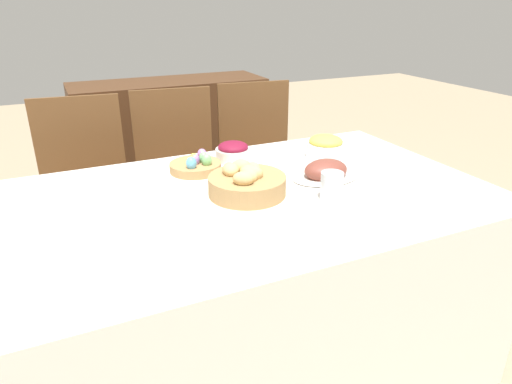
{
  "coord_description": "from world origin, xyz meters",
  "views": [
    {
      "loc": [
        -0.59,
        -1.36,
        1.42
      ],
      "look_at": [
        -0.0,
        -0.08,
        0.81
      ],
      "focal_mm": 32.0,
      "sensor_mm": 36.0,
      "label": 1
    }
  ],
  "objects_px": {
    "knife": "(340,226)",
    "drinking_cup": "(332,186)",
    "chair_far_right": "(260,166)",
    "butter_dish": "(186,227)",
    "ham_platter": "(326,172)",
    "fork": "(248,247)",
    "egg_basket": "(196,165)",
    "pineapple_bowl": "(325,147)",
    "dinner_plate": "(296,235)",
    "beet_salad_bowl": "(233,151)",
    "spoon": "(348,224)",
    "chair_far_left": "(86,193)",
    "chair_far_center": "(179,179)",
    "bread_basket": "(246,183)",
    "sideboard": "(173,146)"
  },
  "relations": [
    {
      "from": "bread_basket",
      "to": "drinking_cup",
      "type": "height_order",
      "value": "bread_basket"
    },
    {
      "from": "egg_basket",
      "to": "beet_salad_bowl",
      "type": "xyz_separation_m",
      "value": [
        0.19,
        0.07,
        0.01
      ]
    },
    {
      "from": "fork",
      "to": "chair_far_right",
      "type": "bearing_deg",
      "value": 63.64
    },
    {
      "from": "beet_salad_bowl",
      "to": "knife",
      "type": "bearing_deg",
      "value": -85.04
    },
    {
      "from": "ham_platter",
      "to": "pineapple_bowl",
      "type": "distance_m",
      "value": 0.26
    },
    {
      "from": "sideboard",
      "to": "beet_salad_bowl",
      "type": "bearing_deg",
      "value": -92.97
    },
    {
      "from": "ham_platter",
      "to": "fork",
      "type": "xyz_separation_m",
      "value": [
        -0.49,
        -0.36,
        -0.02
      ]
    },
    {
      "from": "chair_far_center",
      "to": "ham_platter",
      "type": "xyz_separation_m",
      "value": [
        0.35,
        -0.86,
        0.28
      ]
    },
    {
      "from": "chair_far_left",
      "to": "beet_salad_bowl",
      "type": "xyz_separation_m",
      "value": [
        0.59,
        -0.51,
        0.29
      ]
    },
    {
      "from": "chair_far_right",
      "to": "butter_dish",
      "type": "xyz_separation_m",
      "value": [
        -0.74,
        -1.06,
        0.27
      ]
    },
    {
      "from": "sideboard",
      "to": "pineapple_bowl",
      "type": "relative_size",
      "value": 7.5
    },
    {
      "from": "chair_far_left",
      "to": "sideboard",
      "type": "xyz_separation_m",
      "value": [
        0.65,
        0.79,
        -0.07
      ]
    },
    {
      "from": "dinner_plate",
      "to": "drinking_cup",
      "type": "height_order",
      "value": "drinking_cup"
    },
    {
      "from": "beet_salad_bowl",
      "to": "dinner_plate",
      "type": "xyz_separation_m",
      "value": [
        -0.09,
        -0.71,
        -0.03
      ]
    },
    {
      "from": "beet_salad_bowl",
      "to": "drinking_cup",
      "type": "xyz_separation_m",
      "value": [
        0.15,
        -0.53,
        0.01
      ]
    },
    {
      "from": "chair_far_left",
      "to": "butter_dish",
      "type": "bearing_deg",
      "value": -72.69
    },
    {
      "from": "fork",
      "to": "egg_basket",
      "type": "bearing_deg",
      "value": 85.08
    },
    {
      "from": "ham_platter",
      "to": "drinking_cup",
      "type": "distance_m",
      "value": 0.2
    },
    {
      "from": "knife",
      "to": "butter_dish",
      "type": "height_order",
      "value": "butter_dish"
    },
    {
      "from": "fork",
      "to": "spoon",
      "type": "height_order",
      "value": "same"
    },
    {
      "from": "spoon",
      "to": "butter_dish",
      "type": "bearing_deg",
      "value": 160.25
    },
    {
      "from": "chair_far_center",
      "to": "bread_basket",
      "type": "distance_m",
      "value": 0.93
    },
    {
      "from": "knife",
      "to": "sideboard",
      "type": "bearing_deg",
      "value": 90.15
    },
    {
      "from": "sideboard",
      "to": "drinking_cup",
      "type": "height_order",
      "value": "sideboard"
    },
    {
      "from": "chair_far_center",
      "to": "egg_basket",
      "type": "distance_m",
      "value": 0.65
    },
    {
      "from": "sideboard",
      "to": "knife",
      "type": "bearing_deg",
      "value": -90.17
    },
    {
      "from": "chair_far_center",
      "to": "pineapple_bowl",
      "type": "xyz_separation_m",
      "value": [
        0.49,
        -0.64,
        0.3
      ]
    },
    {
      "from": "egg_basket",
      "to": "pineapple_bowl",
      "type": "height_order",
      "value": "pineapple_bowl"
    },
    {
      "from": "drinking_cup",
      "to": "chair_far_center",
      "type": "bearing_deg",
      "value": 104.04
    },
    {
      "from": "ham_platter",
      "to": "dinner_plate",
      "type": "distance_m",
      "value": 0.49
    },
    {
      "from": "bread_basket",
      "to": "pineapple_bowl",
      "type": "relative_size",
      "value": 1.61
    },
    {
      "from": "chair_far_center",
      "to": "spoon",
      "type": "xyz_separation_m",
      "value": [
        0.2,
        -1.22,
        0.26
      ]
    },
    {
      "from": "ham_platter",
      "to": "pineapple_bowl",
      "type": "relative_size",
      "value": 1.58
    },
    {
      "from": "chair_far_center",
      "to": "egg_basket",
      "type": "bearing_deg",
      "value": -90.99
    },
    {
      "from": "chair_far_right",
      "to": "drinking_cup",
      "type": "distance_m",
      "value": 1.1
    },
    {
      "from": "chair_far_center",
      "to": "butter_dish",
      "type": "bearing_deg",
      "value": -97.42
    },
    {
      "from": "chair_far_center",
      "to": "fork",
      "type": "xyz_separation_m",
      "value": [
        -0.14,
        -1.22,
        0.26
      ]
    },
    {
      "from": "knife",
      "to": "drinking_cup",
      "type": "distance_m",
      "value": 0.21
    },
    {
      "from": "chair_far_right",
      "to": "butter_dish",
      "type": "relative_size",
      "value": 8.68
    },
    {
      "from": "ham_platter",
      "to": "beet_salad_bowl",
      "type": "distance_m",
      "value": 0.42
    },
    {
      "from": "fork",
      "to": "chair_far_left",
      "type": "bearing_deg",
      "value": 105.81
    },
    {
      "from": "chair_far_right",
      "to": "fork",
      "type": "distance_m",
      "value": 1.39
    },
    {
      "from": "bread_basket",
      "to": "butter_dish",
      "type": "xyz_separation_m",
      "value": [
        -0.27,
        -0.18,
        -0.03
      ]
    },
    {
      "from": "dinner_plate",
      "to": "fork",
      "type": "distance_m",
      "value": 0.15
    },
    {
      "from": "pineapple_bowl",
      "to": "drinking_cup",
      "type": "xyz_separation_m",
      "value": [
        -0.23,
        -0.39,
        0.0
      ]
    },
    {
      "from": "fork",
      "to": "sideboard",
      "type": "bearing_deg",
      "value": 81.47
    },
    {
      "from": "fork",
      "to": "butter_dish",
      "type": "bearing_deg",
      "value": 128.32
    },
    {
      "from": "chair_far_right",
      "to": "drinking_cup",
      "type": "bearing_deg",
      "value": -95.06
    },
    {
      "from": "chair_far_left",
      "to": "sideboard",
      "type": "height_order",
      "value": "chair_far_left"
    },
    {
      "from": "sideboard",
      "to": "ham_platter",
      "type": "bearing_deg",
      "value": -83.98
    }
  ]
}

